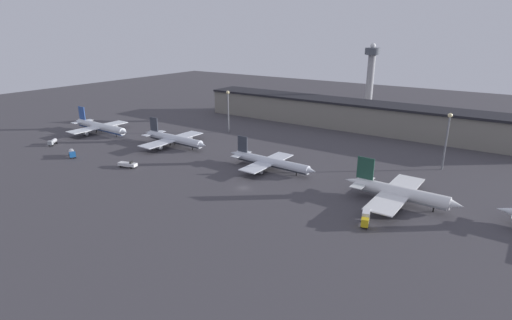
{
  "coord_description": "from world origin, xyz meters",
  "views": [
    {
      "loc": [
        78.13,
        -106.79,
        54.22
      ],
      "look_at": [
        -4.11,
        13.88,
        6.0
      ],
      "focal_mm": 28.0,
      "sensor_mm": 36.0,
      "label": 1
    }
  ],
  "objects_px": {
    "airplane_2": "(270,162)",
    "service_vehicle_4": "(366,218)",
    "service_vehicle_3": "(52,142)",
    "control_tower": "(370,76)",
    "airplane_0": "(100,127)",
    "airplane_1": "(174,139)",
    "airplane_3": "(399,193)",
    "service_vehicle_1": "(128,164)",
    "service_vehicle_2": "(72,153)"
  },
  "relations": [
    {
      "from": "airplane_2",
      "to": "service_vehicle_4",
      "type": "height_order",
      "value": "airplane_2"
    },
    {
      "from": "service_vehicle_3",
      "to": "control_tower",
      "type": "height_order",
      "value": "control_tower"
    },
    {
      "from": "airplane_0",
      "to": "control_tower",
      "type": "distance_m",
      "value": 161.4
    },
    {
      "from": "airplane_0",
      "to": "airplane_1",
      "type": "distance_m",
      "value": 51.71
    },
    {
      "from": "airplane_3",
      "to": "service_vehicle_1",
      "type": "bearing_deg",
      "value": -164.01
    },
    {
      "from": "airplane_0",
      "to": "service_vehicle_1",
      "type": "relative_size",
      "value": 5.65
    },
    {
      "from": "airplane_1",
      "to": "airplane_2",
      "type": "height_order",
      "value": "airplane_1"
    },
    {
      "from": "service_vehicle_1",
      "to": "service_vehicle_2",
      "type": "height_order",
      "value": "service_vehicle_2"
    },
    {
      "from": "airplane_0",
      "to": "service_vehicle_3",
      "type": "height_order",
      "value": "airplane_0"
    },
    {
      "from": "airplane_2",
      "to": "service_vehicle_4",
      "type": "relative_size",
      "value": 5.63
    },
    {
      "from": "airplane_2",
      "to": "control_tower",
      "type": "xyz_separation_m",
      "value": [
        -0.85,
        116.25,
        23.52
      ]
    },
    {
      "from": "airplane_0",
      "to": "service_vehicle_3",
      "type": "bearing_deg",
      "value": -85.98
    },
    {
      "from": "airplane_0",
      "to": "airplane_3",
      "type": "bearing_deg",
      "value": 0.56
    },
    {
      "from": "service_vehicle_1",
      "to": "service_vehicle_3",
      "type": "distance_m",
      "value": 57.54
    },
    {
      "from": "airplane_0",
      "to": "control_tower",
      "type": "height_order",
      "value": "control_tower"
    },
    {
      "from": "airplane_0",
      "to": "control_tower",
      "type": "relative_size",
      "value": 1.02
    },
    {
      "from": "service_vehicle_1",
      "to": "airplane_0",
      "type": "bearing_deg",
      "value": 138.3
    },
    {
      "from": "service_vehicle_2",
      "to": "service_vehicle_1",
      "type": "bearing_deg",
      "value": 34.68
    },
    {
      "from": "service_vehicle_1",
      "to": "service_vehicle_3",
      "type": "relative_size",
      "value": 1.34
    },
    {
      "from": "control_tower",
      "to": "service_vehicle_2",
      "type": "bearing_deg",
      "value": -117.91
    },
    {
      "from": "service_vehicle_1",
      "to": "service_vehicle_2",
      "type": "relative_size",
      "value": 1.16
    },
    {
      "from": "service_vehicle_1",
      "to": "airplane_3",
      "type": "bearing_deg",
      "value": -0.99
    },
    {
      "from": "airplane_0",
      "to": "airplane_2",
      "type": "bearing_deg",
      "value": 2.49
    },
    {
      "from": "airplane_0",
      "to": "service_vehicle_1",
      "type": "distance_m",
      "value": 65.52
    },
    {
      "from": "service_vehicle_1",
      "to": "control_tower",
      "type": "xyz_separation_m",
      "value": [
        48.52,
        147.13,
        25.29
      ]
    },
    {
      "from": "service_vehicle_2",
      "to": "control_tower",
      "type": "height_order",
      "value": "control_tower"
    },
    {
      "from": "service_vehicle_3",
      "to": "airplane_0",
      "type": "bearing_deg",
      "value": 146.37
    },
    {
      "from": "airplane_0",
      "to": "service_vehicle_1",
      "type": "xyz_separation_m",
      "value": [
        58.8,
        -28.82,
        -2.12
      ]
    },
    {
      "from": "airplane_0",
      "to": "airplane_3",
      "type": "distance_m",
      "value": 160.56
    },
    {
      "from": "airplane_1",
      "to": "airplane_3",
      "type": "height_order",
      "value": "airplane_3"
    },
    {
      "from": "airplane_1",
      "to": "airplane_2",
      "type": "xyz_separation_m",
      "value": [
        56.67,
        -2.61,
        -0.27
      ]
    },
    {
      "from": "service_vehicle_3",
      "to": "service_vehicle_1",
      "type": "bearing_deg",
      "value": 52.7
    },
    {
      "from": "service_vehicle_2",
      "to": "service_vehicle_3",
      "type": "xyz_separation_m",
      "value": [
        -25.63,
        5.73,
        -0.17
      ]
    },
    {
      "from": "airplane_0",
      "to": "airplane_2",
      "type": "height_order",
      "value": "airplane_0"
    },
    {
      "from": "service_vehicle_3",
      "to": "airplane_3",
      "type": "bearing_deg",
      "value": 62.82
    },
    {
      "from": "service_vehicle_4",
      "to": "control_tower",
      "type": "height_order",
      "value": "control_tower"
    },
    {
      "from": "service_vehicle_2",
      "to": "service_vehicle_3",
      "type": "relative_size",
      "value": 1.15
    },
    {
      "from": "airplane_2",
      "to": "service_vehicle_4",
      "type": "distance_m",
      "value": 54.4
    },
    {
      "from": "airplane_1",
      "to": "service_vehicle_4",
      "type": "relative_size",
      "value": 5.7
    },
    {
      "from": "airplane_0",
      "to": "service_vehicle_3",
      "type": "distance_m",
      "value": 27.86
    },
    {
      "from": "airplane_0",
      "to": "service_vehicle_4",
      "type": "distance_m",
      "value": 158.31
    },
    {
      "from": "airplane_3",
      "to": "service_vehicle_2",
      "type": "height_order",
      "value": "airplane_3"
    },
    {
      "from": "airplane_3",
      "to": "service_vehicle_3",
      "type": "xyz_separation_m",
      "value": [
        -159.27,
        -25.43,
        -2.1
      ]
    },
    {
      "from": "service_vehicle_2",
      "to": "service_vehicle_4",
      "type": "xyz_separation_m",
      "value": [
        129.79,
        10.99,
        0.34
      ]
    },
    {
      "from": "airplane_3",
      "to": "service_vehicle_2",
      "type": "relative_size",
      "value": 5.31
    },
    {
      "from": "service_vehicle_1",
      "to": "service_vehicle_2",
      "type": "xyz_separation_m",
      "value": [
        -31.9,
        -4.68,
        0.44
      ]
    },
    {
      "from": "service_vehicle_4",
      "to": "airplane_0",
      "type": "bearing_deg",
      "value": -113.5
    },
    {
      "from": "airplane_0",
      "to": "airplane_2",
      "type": "distance_m",
      "value": 108.19
    },
    {
      "from": "service_vehicle_4",
      "to": "service_vehicle_2",
      "type": "bearing_deg",
      "value": -100.49
    },
    {
      "from": "airplane_2",
      "to": "control_tower",
      "type": "relative_size",
      "value": 0.89
    }
  ]
}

